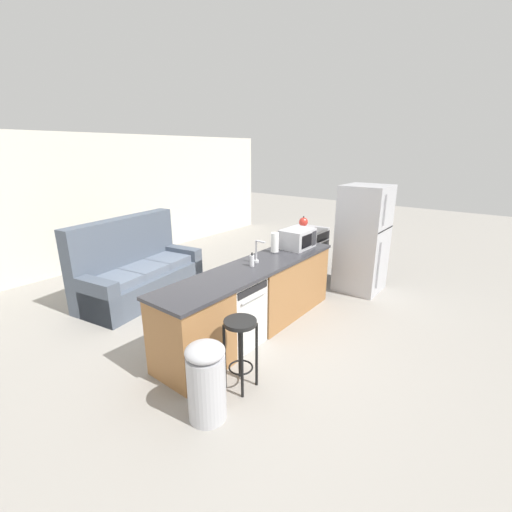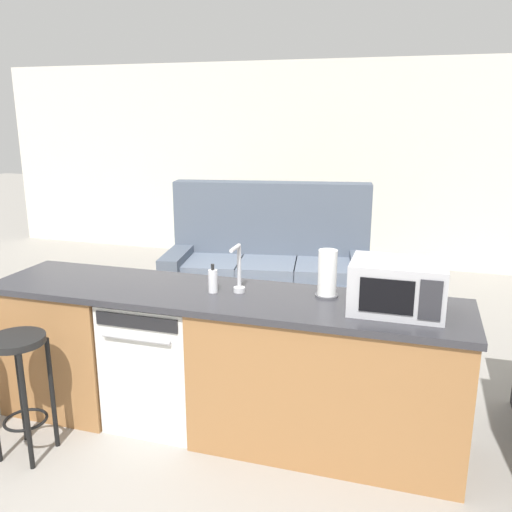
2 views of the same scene
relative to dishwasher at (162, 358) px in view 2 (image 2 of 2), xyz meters
name	(u,v)px [view 2 (image 2 of 2)]	position (x,y,z in m)	size (l,w,h in m)	color
ground_plane	(200,422)	(0.25, 0.00, -0.42)	(24.00, 24.00, 0.00)	gray
wall_back	(345,165)	(0.55, 4.20, 0.88)	(10.00, 0.06, 2.60)	silver
kitchen_counter	(234,368)	(0.49, 0.00, 0.00)	(2.94, 0.66, 0.90)	#9E6B3D
dishwasher	(162,358)	(0.00, 0.00, 0.00)	(0.58, 0.61, 0.84)	white
microwave	(397,287)	(1.43, 0.00, 0.62)	(0.50, 0.37, 0.28)	#B7B7BC
sink_faucet	(238,272)	(0.51, 0.04, 0.61)	(0.07, 0.18, 0.30)	silver
paper_towel_roll	(327,274)	(1.03, 0.13, 0.62)	(0.14, 0.14, 0.28)	#4C4C51
soap_bottle	(213,281)	(0.36, 0.01, 0.55)	(0.06, 0.06, 0.18)	silver
bar_stool	(20,370)	(-0.58, -0.60, 0.11)	(0.32, 0.32, 0.74)	black
couch	(269,271)	(0.11, 2.19, -0.03)	(2.12, 1.23, 1.27)	#515B6B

